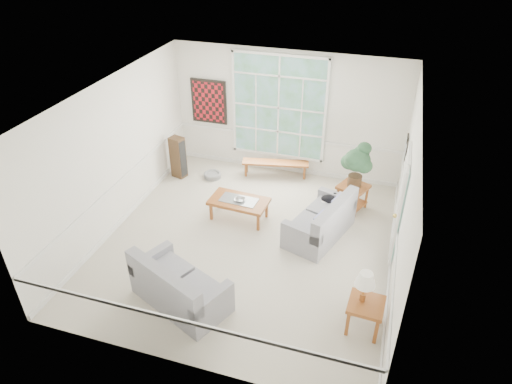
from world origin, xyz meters
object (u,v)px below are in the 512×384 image
Objects in this scene: loveseat_right at (320,217)px; coffee_table at (239,209)px; loveseat_front at (180,281)px; side_table at (364,316)px; end_table at (352,197)px.

coffee_table is (-1.72, 0.08, -0.21)m from loveseat_right.
loveseat_front reaches higher than loveseat_right.
loveseat_right is at bearing 116.96° from side_table.
loveseat_right is 2.92× the size of side_table.
end_table is at bearing 85.17° from loveseat_right.
loveseat_front is 3.01× the size of side_table.
coffee_table is (0.14, 2.56, -0.22)m from loveseat_front.
loveseat_front reaches higher than coffee_table.
loveseat_right is 1.74m from coffee_table.
end_table reaches higher than side_table.
loveseat_front is 2.90× the size of end_table.
loveseat_right is 1.32× the size of coffee_table.
loveseat_front is 4.34m from end_table.
coffee_table is 2.21× the size of side_table.
side_table is (1.10, -2.17, -0.16)m from loveseat_right.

